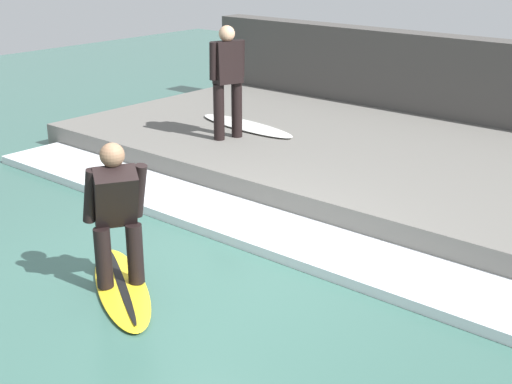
% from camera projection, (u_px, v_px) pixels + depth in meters
% --- Properties ---
extents(ground_plane, '(28.00, 28.00, 0.00)m').
position_uv_depth(ground_plane, '(205.00, 279.00, 7.04)').
color(ground_plane, '#386056').
extents(concrete_ledge, '(4.40, 10.41, 0.36)m').
position_uv_depth(concrete_ledge, '(405.00, 168.00, 9.80)').
color(concrete_ledge, '#66635E').
rests_on(concrete_ledge, ground_plane).
extents(back_wall, '(0.50, 10.93, 1.67)m').
position_uv_depth(back_wall, '(484.00, 93.00, 11.33)').
color(back_wall, '#474442').
rests_on(back_wall, ground_plane).
extents(wave_foam_crest, '(0.99, 9.89, 0.11)m').
position_uv_depth(wave_foam_crest, '(283.00, 236.00, 7.92)').
color(wave_foam_crest, silver).
rests_on(wave_foam_crest, ground_plane).
extents(surfboard_riding, '(1.31, 1.77, 0.07)m').
position_uv_depth(surfboard_riding, '(122.00, 287.00, 6.82)').
color(surfboard_riding, yellow).
rests_on(surfboard_riding, ground_plane).
extents(surfer_riding, '(0.57, 0.60, 1.40)m').
position_uv_depth(surfer_riding, '(116.00, 209.00, 6.55)').
color(surfer_riding, black).
rests_on(surfer_riding, surfboard_riding).
extents(surfer_waiting_near, '(0.54, 0.37, 1.64)m').
position_uv_depth(surfer_waiting_near, '(227.00, 76.00, 10.25)').
color(surfer_waiting_near, black).
rests_on(surfer_waiting_near, concrete_ledge).
extents(surfboard_waiting_near, '(0.69, 2.01, 0.06)m').
position_uv_depth(surfboard_waiting_near, '(246.00, 126.00, 11.13)').
color(surfboard_waiting_near, white).
rests_on(surfboard_waiting_near, concrete_ledge).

